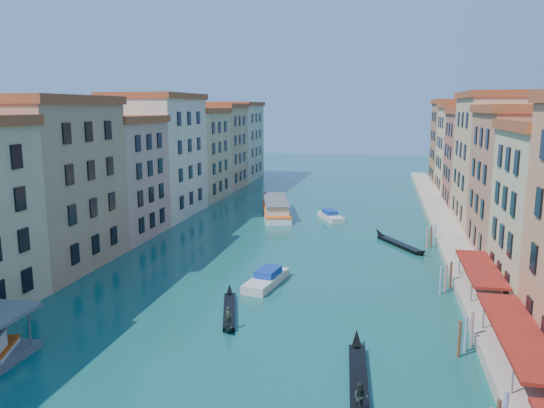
% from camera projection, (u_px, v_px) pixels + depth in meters
% --- Properties ---
extents(left_bank_palazzos, '(12.80, 128.40, 21.00)m').
position_uv_depth(left_bank_palazzos, '(141.00, 163.00, 85.67)').
color(left_bank_palazzos, beige).
rests_on(left_bank_palazzos, ground).
extents(right_bank_palazzos, '(12.80, 128.40, 21.00)m').
position_uv_depth(right_bank_palazzos, '(510.00, 171.00, 74.63)').
color(right_bank_palazzos, '#9D523D').
rests_on(right_bank_palazzos, ground).
extents(quay, '(4.00, 140.00, 1.00)m').
position_uv_depth(quay, '(447.00, 233.00, 77.92)').
color(quay, '#ACA08B').
rests_on(quay, ground).
extents(restaurant_awnings, '(3.20, 44.55, 3.12)m').
position_uv_depth(restaurant_awnings, '(520.00, 335.00, 37.01)').
color(restaurant_awnings, maroon).
rests_on(restaurant_awnings, ground).
extents(mooring_poles_right, '(1.44, 54.24, 3.20)m').
position_uv_depth(mooring_poles_right, '(461.00, 322.00, 43.52)').
color(mooring_poles_right, brown).
rests_on(mooring_poles_right, ground).
extents(vaporetto_far, '(8.71, 18.92, 2.75)m').
position_uv_depth(vaporetto_far, '(276.00, 207.00, 93.49)').
color(vaporetto_far, white).
rests_on(vaporetto_far, ground).
extents(gondola_fore, '(3.86, 10.91, 2.22)m').
position_uv_depth(gondola_fore, '(229.00, 309.00, 48.63)').
color(gondola_fore, black).
rests_on(gondola_fore, ground).
extents(gondola_right, '(1.95, 13.13, 2.62)m').
position_uv_depth(gondola_right, '(359.00, 379.00, 36.00)').
color(gondola_right, black).
rests_on(gondola_right, ground).
extents(gondola_far, '(7.38, 11.23, 1.78)m').
position_uv_depth(gondola_far, '(398.00, 243.00, 72.42)').
color(gondola_far, black).
rests_on(gondola_far, ground).
extents(motorboat_mid, '(3.75, 8.10, 1.62)m').
position_uv_depth(motorboat_mid, '(267.00, 279.00, 56.59)').
color(motorboat_mid, silver).
rests_on(motorboat_mid, ground).
extents(motorboat_far, '(5.21, 7.53, 1.50)m').
position_uv_depth(motorboat_far, '(331.00, 216.00, 89.56)').
color(motorboat_far, silver).
rests_on(motorboat_far, ground).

